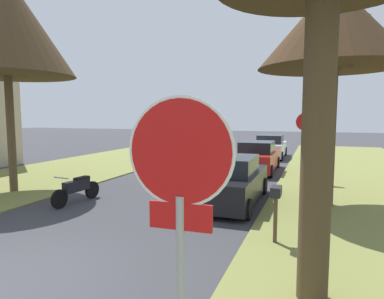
{
  "coord_description": "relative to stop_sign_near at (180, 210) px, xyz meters",
  "views": [
    {
      "loc": [
        5.05,
        -3.84,
        2.88
      ],
      "look_at": [
        0.95,
        7.22,
        1.69
      ],
      "focal_mm": 31.28,
      "sensor_mm": 36.0,
      "label": 1
    }
  ],
  "objects": [
    {
      "name": "street_tree_left_mid_a",
      "position": [
        -9.77,
        7.15,
        4.02
      ],
      "size": [
        4.79,
        4.79,
        8.08
      ],
      "color": "brown",
      "rests_on": "grass_verge_left"
    },
    {
      "name": "parked_motorcycle",
      "position": [
        -6.44,
        6.67,
        -1.72
      ],
      "size": [
        0.6,
        2.05,
        0.97
      ],
      "color": "black",
      "rests_on": "ground"
    },
    {
      "name": "parked_sedan_white",
      "position": [
        -1.99,
        21.3,
        -1.48
      ],
      "size": [
        1.97,
        4.41,
        1.57
      ],
      "color": "white",
      "rests_on": "ground"
    },
    {
      "name": "curbside_mailbox",
      "position": [
        0.13,
        5.28,
        -1.14
      ],
      "size": [
        0.22,
        0.44,
        1.27
      ],
      "color": "brown",
      "rests_on": "grass_verge_right"
    },
    {
      "name": "stop_sign_near",
      "position": [
        0.0,
        0.0,
        0.0
      ],
      "size": [
        0.81,
        0.07,
        2.98
      ],
      "color": "#9EA0A5",
      "rests_on": "grass_verge_right"
    },
    {
      "name": "stop_sign_far",
      "position": [
        0.47,
        13.09,
        0.0
      ],
      "size": [
        0.81,
        0.23,
        2.97
      ],
      "color": "#9EA0A5",
      "rests_on": "grass_verge_right"
    },
    {
      "name": "parked_sedan_red",
      "position": [
        -1.89,
        15.1,
        -1.48
      ],
      "size": [
        1.97,
        4.41,
        1.57
      ],
      "color": "red",
      "rests_on": "ground"
    },
    {
      "name": "parked_sedan_black",
      "position": [
        -1.68,
        8.43,
        -1.48
      ],
      "size": [
        1.97,
        4.41,
        1.57
      ],
      "color": "black",
      "rests_on": "ground"
    },
    {
      "name": "street_tree_right_mid_a",
      "position": [
        1.29,
        9.12,
        3.38
      ],
      "size": [
        4.47,
        4.47,
        6.88
      ],
      "color": "#4E3823",
      "rests_on": "grass_verge_right"
    }
  ]
}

